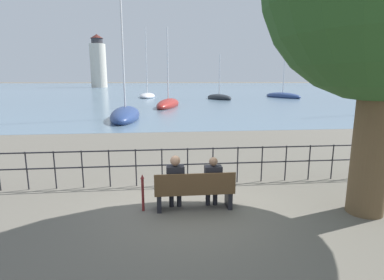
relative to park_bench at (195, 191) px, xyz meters
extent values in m
plane|color=#605B51|center=(0.00, 0.06, -0.43)|extent=(1000.00, 1000.00, 0.00)
cube|color=slate|center=(0.00, 160.49, -0.43)|extent=(600.00, 300.00, 0.01)
cylinder|color=brown|center=(3.76, -0.55, 1.17)|extent=(0.76, 0.76, 3.21)
cube|color=brown|center=(0.00, 0.06, -0.01)|extent=(1.81, 0.45, 0.05)
cube|color=brown|center=(0.00, -0.14, 0.24)|extent=(1.81, 0.04, 0.45)
cube|color=black|center=(-0.80, 0.06, -0.23)|extent=(0.10, 0.41, 0.40)
cube|color=black|center=(0.80, 0.06, -0.23)|extent=(0.10, 0.41, 0.40)
cylinder|color=black|center=(-0.52, 0.22, -0.21)|extent=(0.11, 0.11, 0.45)
cylinder|color=black|center=(-0.34, 0.22, -0.21)|extent=(0.11, 0.11, 0.45)
cube|color=black|center=(-0.43, 0.13, 0.07)|extent=(0.34, 0.26, 0.14)
cube|color=black|center=(-0.43, 0.04, 0.31)|extent=(0.40, 0.24, 0.58)
sphere|color=#A87A5B|center=(-0.43, 0.04, 0.73)|extent=(0.23, 0.23, 0.23)
cylinder|color=black|center=(0.34, 0.22, -0.21)|extent=(0.11, 0.11, 0.45)
cylinder|color=black|center=(0.52, 0.22, -0.21)|extent=(0.11, 0.11, 0.45)
cube|color=black|center=(0.43, 0.13, 0.07)|extent=(0.33, 0.26, 0.14)
cube|color=black|center=(0.43, 0.04, 0.29)|extent=(0.39, 0.24, 0.56)
sphere|color=#846047|center=(0.43, 0.04, 0.68)|extent=(0.20, 0.20, 0.20)
cylinder|color=black|center=(-4.33, 1.74, 0.09)|extent=(0.04, 0.04, 1.05)
cylinder|color=black|center=(-3.61, 1.74, 0.09)|extent=(0.04, 0.04, 1.05)
cylinder|color=black|center=(-2.89, 1.74, 0.09)|extent=(0.04, 0.04, 1.05)
cylinder|color=black|center=(-2.16, 1.74, 0.09)|extent=(0.04, 0.04, 1.05)
cylinder|color=black|center=(-1.44, 1.74, 0.09)|extent=(0.04, 0.04, 1.05)
cylinder|color=black|center=(-0.72, 1.74, 0.09)|extent=(0.04, 0.04, 1.05)
cylinder|color=black|center=(0.00, 1.74, 0.09)|extent=(0.04, 0.04, 1.05)
cylinder|color=black|center=(0.72, 1.74, 0.09)|extent=(0.04, 0.04, 1.05)
cylinder|color=black|center=(1.44, 1.74, 0.09)|extent=(0.04, 0.04, 1.05)
cylinder|color=black|center=(2.16, 1.74, 0.09)|extent=(0.04, 0.04, 1.05)
cylinder|color=black|center=(2.89, 1.74, 0.09)|extent=(0.04, 0.04, 1.05)
cylinder|color=black|center=(3.61, 1.74, 0.09)|extent=(0.04, 0.04, 1.05)
cylinder|color=black|center=(4.33, 1.74, 0.09)|extent=(0.04, 0.04, 1.05)
cylinder|color=black|center=(5.05, 1.74, 0.09)|extent=(0.04, 0.04, 1.05)
cylinder|color=black|center=(5.77, 1.74, 0.09)|extent=(0.04, 0.04, 1.05)
cylinder|color=black|center=(0.00, 1.74, 0.59)|extent=(12.99, 0.04, 0.04)
cylinder|color=black|center=(0.00, 1.74, 0.14)|extent=(12.99, 0.04, 0.04)
cylinder|color=maroon|center=(-1.17, 0.06, -0.05)|extent=(0.06, 0.06, 0.76)
cone|color=maroon|center=(-1.17, 0.06, 0.38)|extent=(0.09, 0.09, 0.10)
ellipsoid|color=navy|center=(-3.43, 17.02, -0.17)|extent=(2.25, 8.09, 1.29)
cylinder|color=silver|center=(-3.43, 17.02, 4.65)|extent=(0.14, 0.14, 8.87)
ellipsoid|color=maroon|center=(0.16, 27.40, -0.18)|extent=(3.70, 8.71, 1.27)
cylinder|color=silver|center=(0.16, 27.40, 4.12)|extent=(0.14, 0.14, 7.84)
ellipsoid|color=black|center=(8.41, 39.96, -0.20)|extent=(4.28, 6.49, 1.15)
cylinder|color=silver|center=(8.41, 39.96, 3.22)|extent=(0.14, 0.14, 6.17)
ellipsoid|color=navy|center=(20.07, 43.22, -0.18)|extent=(4.74, 8.85, 1.25)
cylinder|color=silver|center=(20.07, 43.22, 4.62)|extent=(0.14, 0.14, 8.86)
ellipsoid|color=silver|center=(-2.94, 46.45, -0.21)|extent=(2.79, 8.33, 1.10)
cylinder|color=silver|center=(-2.94, 46.45, 5.64)|extent=(0.14, 0.14, 11.05)
cylinder|color=beige|center=(-25.66, 122.99, 8.24)|extent=(6.37, 6.37, 17.34)
cylinder|color=#2D2D33|center=(-25.66, 122.99, 17.96)|extent=(4.46, 4.46, 2.11)
cone|color=#4C1E19|center=(-25.66, 122.99, 19.86)|extent=(5.10, 5.10, 1.69)
camera|label=1|loc=(-0.73, -6.38, 2.48)|focal=28.00mm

